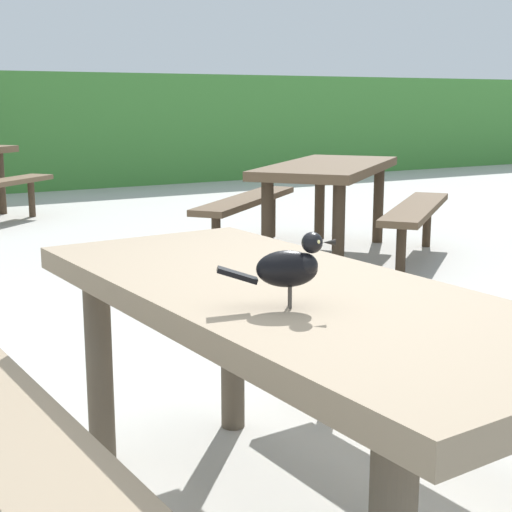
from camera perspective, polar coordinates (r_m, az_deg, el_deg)
picnic_table_foreground at (r=2.11m, az=2.23°, el=-7.08°), size 1.79×1.85×0.74m
bird_grackle at (r=1.82m, az=2.68°, el=-0.74°), size 0.27×0.15×0.18m
picnic_table_mid_left at (r=6.07m, az=5.47°, el=5.23°), size 2.39×2.38×0.74m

